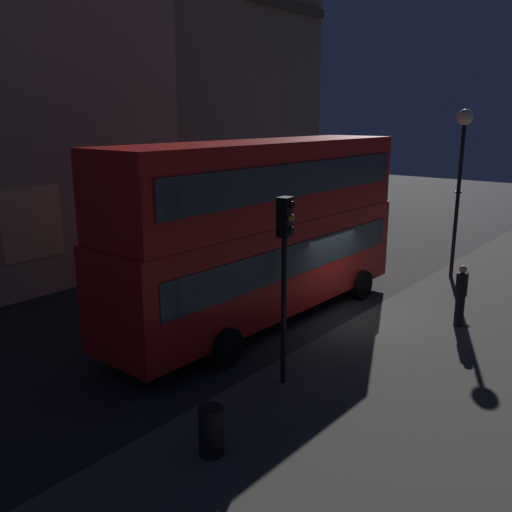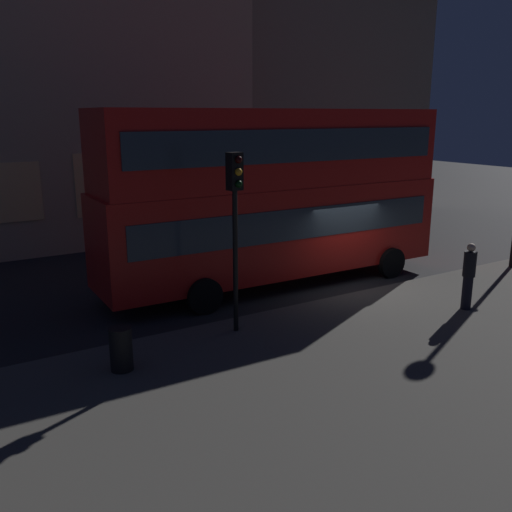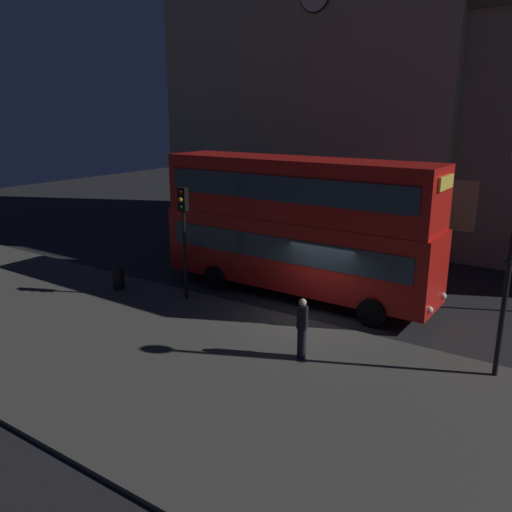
# 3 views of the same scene
# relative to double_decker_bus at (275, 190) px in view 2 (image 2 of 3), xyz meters

# --- Properties ---
(ground_plane) EXTENTS (80.00, 80.00, 0.00)m
(ground_plane) POSITION_rel_double_decker_bus_xyz_m (1.75, -1.67, -2.97)
(ground_plane) COLOR #232326
(sidewalk_slab) EXTENTS (44.00, 9.27, 0.12)m
(sidewalk_slab) POSITION_rel_double_decker_bus_xyz_m (1.75, -6.81, -2.91)
(sidewalk_slab) COLOR #4C4944
(sidewalk_slab) RESTS_ON ground
(building_with_clock) EXTENTS (16.79, 9.86, 18.19)m
(building_with_clock) POSITION_rel_double_decker_bus_xyz_m (-4.75, 12.19, 6.13)
(building_with_clock) COLOR tan
(building_with_clock) RESTS_ON ground
(building_plain_facade) EXTENTS (15.61, 10.17, 14.35)m
(building_plain_facade) POSITION_rel_double_decker_bus_xyz_m (7.74, 13.11, 4.21)
(building_plain_facade) COLOR gray
(building_plain_facade) RESTS_ON ground
(double_decker_bus) EXTENTS (11.09, 2.88, 5.34)m
(double_decker_bus) POSITION_rel_double_decker_bus_xyz_m (0.00, 0.00, 0.00)
(double_decker_bus) COLOR red
(double_decker_bus) RESTS_ON ground
(traffic_light_near_kerb) EXTENTS (0.35, 0.38, 4.25)m
(traffic_light_near_kerb) POSITION_rel_double_decker_bus_xyz_m (-3.04, -2.95, 0.19)
(traffic_light_near_kerb) COLOR black
(traffic_light_near_kerb) RESTS_ON sidewalk_slab
(traffic_light_far_side) EXTENTS (0.34, 0.37, 3.67)m
(traffic_light_far_side) POSITION_rel_double_decker_bus_xyz_m (8.54, 3.38, -0.32)
(traffic_light_far_side) COLOR black
(traffic_light_far_side) RESTS_ON ground
(pedestrian) EXTENTS (0.33, 0.33, 1.80)m
(pedestrian) POSITION_rel_double_decker_bus_xyz_m (2.97, -4.82, -1.91)
(pedestrian) COLOR black
(pedestrian) RESTS_ON sidewalk_slab
(litter_bin) EXTENTS (0.46, 0.46, 0.91)m
(litter_bin) POSITION_rel_double_decker_bus_xyz_m (-6.07, -3.56, -2.39)
(litter_bin) COLOR black
(litter_bin) RESTS_ON sidewalk_slab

